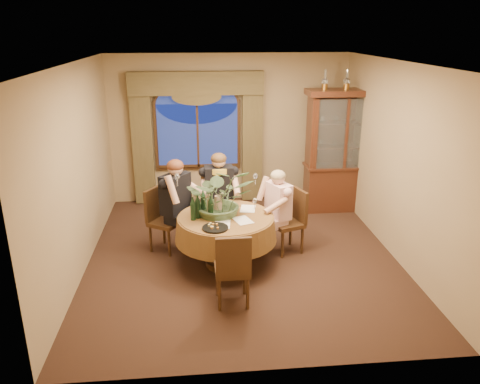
{
  "coord_description": "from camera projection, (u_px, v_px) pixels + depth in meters",
  "views": [
    {
      "loc": [
        -0.63,
        -6.27,
        3.24
      ],
      "look_at": [
        -0.05,
        -0.25,
        1.1
      ],
      "focal_mm": 35.0,
      "sensor_mm": 36.0,
      "label": 1
    }
  ],
  "objects": [
    {
      "name": "wall_right",
      "position": [
        397.0,
        162.0,
        6.76
      ],
      "size": [
        0.0,
        5.0,
        5.0
      ],
      "primitive_type": "plane",
      "rotation": [
        1.57,
        0.0,
        -1.57
      ],
      "color": "#917952",
      "rests_on": "ground"
    },
    {
      "name": "tasting_paper_0",
      "position": [
        243.0,
        220.0,
        6.36
      ],
      "size": [
        0.3,
        0.35,
        0.0
      ],
      "primitive_type": "cube",
      "rotation": [
        0.0,
        0.0,
        0.34
      ],
      "color": "white",
      "rests_on": "dining_table"
    },
    {
      "name": "wine_bottle_4",
      "position": [
        193.0,
        209.0,
        6.33
      ],
      "size": [
        0.07,
        0.07,
        0.33
      ],
      "primitive_type": "cylinder",
      "color": "black",
      "rests_on": "dining_table"
    },
    {
      "name": "oil_lamp_left",
      "position": [
        325.0,
        80.0,
        8.01
      ],
      "size": [
        0.11,
        0.11,
        0.34
      ],
      "primitive_type": null,
      "color": "#A5722D",
      "rests_on": "china_cabinet"
    },
    {
      "name": "person_pink",
      "position": [
        278.0,
        211.0,
        6.97
      ],
      "size": [
        0.58,
        0.6,
        1.29
      ],
      "primitive_type": null,
      "rotation": [
        0.0,
        0.0,
        -4.28
      ],
      "color": "beige",
      "rests_on": "floor"
    },
    {
      "name": "tasting_paper_2",
      "position": [
        222.0,
        224.0,
        6.24
      ],
      "size": [
        0.25,
        0.32,
        0.0
      ],
      "primitive_type": "cube",
      "rotation": [
        0.0,
        0.0,
        -0.13
      ],
      "color": "white",
      "rests_on": "dining_table"
    },
    {
      "name": "swag_valance",
      "position": [
        196.0,
        83.0,
        8.41
      ],
      "size": [
        2.45,
        0.16,
        0.42
      ],
      "primitive_type": null,
      "color": "#483E21",
      "rests_on": "wall_back"
    },
    {
      "name": "wine_bottle_3",
      "position": [
        209.0,
        204.0,
        6.52
      ],
      "size": [
        0.07,
        0.07,
        0.33
      ],
      "primitive_type": "cylinder",
      "color": "tan",
      "rests_on": "dining_table"
    },
    {
      "name": "olive_bowl",
      "position": [
        230.0,
        215.0,
        6.5
      ],
      "size": [
        0.17,
        0.17,
        0.05
      ],
      "primitive_type": "imported",
      "color": "#566133",
      "rests_on": "dining_table"
    },
    {
      "name": "arched_transom",
      "position": [
        196.0,
        94.0,
        8.55
      ],
      "size": [
        1.6,
        0.06,
        0.44
      ],
      "primitive_type": null,
      "color": "navy",
      "rests_on": "wall_back"
    },
    {
      "name": "drapery_left",
      "position": [
        143.0,
        144.0,
        8.72
      ],
      "size": [
        0.38,
        0.14,
        2.32
      ],
      "primitive_type": "cube",
      "color": "#483E21",
      "rests_on": "floor"
    },
    {
      "name": "drapery_right",
      "position": [
        252.0,
        141.0,
        8.9
      ],
      "size": [
        0.38,
        0.14,
        2.32
      ],
      "primitive_type": "cube",
      "color": "#483E21",
      "rests_on": "floor"
    },
    {
      "name": "person_scarf",
      "position": [
        219.0,
        196.0,
        7.42
      ],
      "size": [
        0.53,
        0.49,
        1.42
      ],
      "primitive_type": null,
      "rotation": [
        0.0,
        0.0,
        -3.1
      ],
      "color": "black",
      "rests_on": "floor"
    },
    {
      "name": "oil_lamp_center",
      "position": [
        347.0,
        79.0,
        8.05
      ],
      "size": [
        0.11,
        0.11,
        0.34
      ],
      "primitive_type": null,
      "color": "#A5722D",
      "rests_on": "china_cabinet"
    },
    {
      "name": "wine_glass_person_back",
      "position": [
        198.0,
        204.0,
        6.72
      ],
      "size": [
        0.07,
        0.07,
        0.18
      ],
      "primitive_type": null,
      "color": "silver",
      "rests_on": "dining_table"
    },
    {
      "name": "ceiling",
      "position": [
        242.0,
        63.0,
        6.09
      ],
      "size": [
        5.0,
        5.0,
        0.0
      ],
      "primitive_type": "plane",
      "rotation": [
        3.14,
        0.0,
        0.0
      ],
      "color": "white",
      "rests_on": "wall_back"
    },
    {
      "name": "cheese_platter",
      "position": [
        215.0,
        228.0,
        6.1
      ],
      "size": [
        0.34,
        0.34,
        0.02
      ],
      "primitive_type": "cylinder",
      "color": "black",
      "rests_on": "dining_table"
    },
    {
      "name": "wine_bottle_5",
      "position": [
        195.0,
        203.0,
        6.53
      ],
      "size": [
        0.07,
        0.07,
        0.33
      ],
      "primitive_type": "cylinder",
      "color": "tan",
      "rests_on": "dining_table"
    },
    {
      "name": "window",
      "position": [
        198.0,
        136.0,
        8.82
      ],
      "size": [
        1.62,
        0.1,
        1.32
      ],
      "primitive_type": null,
      "color": "navy",
      "rests_on": "wall_back"
    },
    {
      "name": "chair_right",
      "position": [
        287.0,
        222.0,
        7.0
      ],
      "size": [
        0.54,
        0.54,
        0.96
      ],
      "primitive_type": "cube",
      "rotation": [
        0.0,
        0.0,
        -4.37
      ],
      "color": "black",
      "rests_on": "floor"
    },
    {
      "name": "floor",
      "position": [
        242.0,
        255.0,
        7.02
      ],
      "size": [
        5.0,
        5.0,
        0.0
      ],
      "primitive_type": "plane",
      "color": "black",
      "rests_on": "ground"
    },
    {
      "name": "china_cabinet",
      "position": [
        342.0,
        151.0,
        8.47
      ],
      "size": [
        1.37,
        0.54,
        2.22
      ],
      "primitive_type": "cube",
      "color": "#35190F",
      "rests_on": "floor"
    },
    {
      "name": "wall_back",
      "position": [
        229.0,
        129.0,
        8.9
      ],
      "size": [
        4.5,
        0.0,
        4.5
      ],
      "primitive_type": "plane",
      "rotation": [
        1.57,
        0.0,
        0.0
      ],
      "color": "#917952",
      "rests_on": "ground"
    },
    {
      "name": "oil_lamp_right",
      "position": [
        369.0,
        79.0,
        8.08
      ],
      "size": [
        0.11,
        0.11,
        0.34
      ],
      "primitive_type": null,
      "color": "#A5722D",
      "rests_on": "china_cabinet"
    },
    {
      "name": "chair_front_left",
      "position": [
        232.0,
        268.0,
        5.68
      ],
      "size": [
        0.42,
        0.42,
        0.96
      ],
      "primitive_type": "cube",
      "rotation": [
        0.0,
        0.0,
        0.01
      ],
      "color": "black",
      "rests_on": "floor"
    },
    {
      "name": "wine_glass_person_scarf",
      "position": [
        222.0,
        198.0,
        6.93
      ],
      "size": [
        0.07,
        0.07,
        0.18
      ],
      "primitive_type": null,
      "color": "silver",
      "rests_on": "dining_table"
    },
    {
      "name": "wine_bottle_0",
      "position": [
        211.0,
        207.0,
        6.38
      ],
      "size": [
        0.07,
        0.07,
        0.33
      ],
      "primitive_type": "cylinder",
      "color": "black",
      "rests_on": "dining_table"
    },
    {
      "name": "tasting_paper_1",
      "position": [
        248.0,
        209.0,
        6.77
      ],
      "size": [
        0.26,
        0.33,
        0.0
      ],
      "primitive_type": "cube",
      "rotation": [
        0.0,
        0.0,
        -0.19
      ],
      "color": "white",
      "rests_on": "dining_table"
    },
    {
      "name": "centerpiece_plant",
      "position": [
        220.0,
        173.0,
        6.41
      ],
      "size": [
        0.92,
        1.02,
        0.8
      ],
      "primitive_type": "imported",
      "color": "#415A37",
      "rests_on": "dining_table"
    },
    {
      "name": "chair_back_right",
      "position": [
        216.0,
        207.0,
        7.58
      ],
      "size": [
        0.46,
        0.46,
        0.96
      ],
      "primitive_type": "cube",
      "rotation": [
        0.0,
        0.0,
        -3.05
      ],
      "color": "black",
      "rests_on": "floor"
    },
    {
      "name": "wine_bottle_1",
      "position": [
        198.0,
        207.0,
        6.41
      ],
      "size": [
        0.07,
        0.07,
        0.33
      ],
      "primitive_type": "cylinder",
      "color": "black",
      "rests_on": "dining_table"
    },
    {
      "name": "wine_glass_person_pink",
      "position": [
        255.0,
        204.0,
        6.71
      ],
      "size": [
        0.07,
        0.07,
        0.18
      ],
      "primitive_type": null,
      "color": "silver",
      "rests_on": "dining_table"
    },
    {
      "name": "stoneware_vase",
      "position": [
        218.0,
        204.0,
        6.61
      ],
      "size": [
        0.13,
        0.13,
        0.25
      ],
      "primitive_type": null,
      "color": "#8B6C58",
      "rests_on": "dining_table"
    },
    {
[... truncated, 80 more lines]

